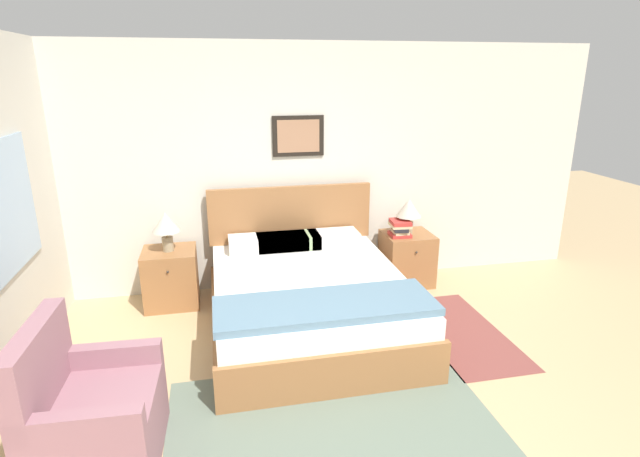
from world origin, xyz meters
TOP-DOWN VIEW (x-y plane):
  - wall_back at (0.00, 2.88)m, footprint 6.96×0.09m
  - area_rug_main at (-0.08, 0.40)m, footprint 2.22×1.41m
  - area_rug_bedside at (1.38, 1.37)m, footprint 0.71×1.49m
  - bed at (0.02, 1.76)m, footprint 1.75×2.14m
  - armchair at (-1.57, 0.38)m, footprint 0.72×0.82m
  - nightstand_near_window at (-1.26, 2.55)m, footprint 0.53×0.51m
  - nightstand_by_door at (1.30, 2.55)m, footprint 0.53×0.51m
  - table_lamp_near_window at (-1.26, 2.55)m, footprint 0.27×0.27m
  - table_lamp_by_door at (1.28, 2.55)m, footprint 0.27×0.27m
  - book_thick_bottom at (1.18, 2.51)m, footprint 0.23×0.23m
  - book_hardcover_middle at (1.18, 2.51)m, footprint 0.16×0.21m
  - book_novel_upper at (1.18, 2.51)m, footprint 0.19×0.26m
  - book_slim_near_top at (1.18, 2.51)m, footprint 0.23×0.25m
  - book_paperback_top at (1.18, 2.51)m, footprint 0.22×0.25m

SIDE VIEW (x-z plane):
  - area_rug_main at x=-0.08m, z-range 0.00..0.01m
  - area_rug_bedside at x=1.38m, z-range 0.00..0.01m
  - nightstand_near_window at x=-1.26m, z-range 0.00..0.58m
  - nightstand_by_door at x=1.30m, z-range 0.00..0.58m
  - bed at x=0.02m, z-range -0.27..0.87m
  - armchair at x=-1.57m, z-range -0.15..0.78m
  - book_thick_bottom at x=1.18m, z-range 0.58..0.62m
  - book_hardcover_middle at x=1.18m, z-range 0.62..0.65m
  - book_novel_upper at x=1.18m, z-range 0.65..0.69m
  - book_slim_near_top at x=1.18m, z-range 0.69..0.72m
  - book_paperback_top at x=1.18m, z-range 0.72..0.76m
  - table_lamp_near_window at x=-1.26m, z-range 0.66..1.06m
  - table_lamp_by_door at x=1.28m, z-range 0.66..1.06m
  - wall_back at x=0.00m, z-range 0.00..2.60m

